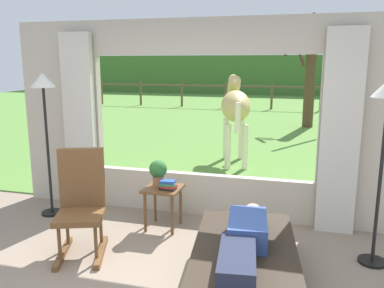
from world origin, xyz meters
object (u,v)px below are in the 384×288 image
at_px(reclining_person, 244,239).
at_px(book_stack, 168,185).
at_px(horse, 235,106).
at_px(pasture_tree, 309,78).
at_px(recliner_sofa, 244,268).
at_px(side_table, 163,195).
at_px(potted_plant, 158,171).
at_px(rocking_chair, 81,203).
at_px(floor_lamp_left, 44,102).

distance_m(reclining_person, book_stack, 1.55).
relative_size(book_stack, horse, 0.11).
bearing_deg(pasture_tree, recliner_sofa, -93.48).
bearing_deg(side_table, potted_plant, 143.13).
bearing_deg(rocking_chair, floor_lamp_left, 118.62).
bearing_deg(book_stack, reclining_person, -46.15).
xyz_separation_m(reclining_person, rocking_chair, (-1.78, 0.36, 0.02)).
bearing_deg(floor_lamp_left, recliner_sofa, -22.91).
relative_size(floor_lamp_left, pasture_tree, 0.56).
bearing_deg(pasture_tree, floor_lamp_left, -111.74).
height_order(rocking_chair, pasture_tree, pasture_tree).
bearing_deg(side_table, pasture_tree, 78.35).
relative_size(horse, pasture_tree, 0.54).
distance_m(side_table, floor_lamp_left, 1.94).
bearing_deg(potted_plant, book_stack, -35.95).
xyz_separation_m(book_stack, floor_lamp_left, (-1.69, 0.10, 0.94)).
xyz_separation_m(rocking_chair, book_stack, (0.71, 0.76, 0.03)).
height_order(reclining_person, book_stack, reclining_person).
distance_m(recliner_sofa, horse, 4.70).
relative_size(recliner_sofa, potted_plant, 5.62).
bearing_deg(side_table, rocking_chair, -127.49).
relative_size(book_stack, floor_lamp_left, 0.11).
height_order(reclining_person, horse, horse).
relative_size(reclining_person, floor_lamp_left, 0.77).
xyz_separation_m(reclining_person, side_table, (-1.16, 1.18, -0.10)).
bearing_deg(pasture_tree, reclining_person, -93.46).
xyz_separation_m(reclining_person, pasture_tree, (0.58, 9.60, 1.02)).
relative_size(recliner_sofa, floor_lamp_left, 0.96).
relative_size(reclining_person, book_stack, 7.11).
bearing_deg(recliner_sofa, pasture_tree, 79.43).
bearing_deg(book_stack, horse, 86.20).
bearing_deg(reclining_person, potted_plant, 127.95).
bearing_deg(side_table, book_stack, -35.08).
bearing_deg(recliner_sofa, reclining_person, -97.10).
distance_m(recliner_sofa, rocking_chair, 1.84).
bearing_deg(side_table, reclining_person, -45.45).
xyz_separation_m(side_table, potted_plant, (-0.08, 0.06, 0.28)).
relative_size(side_table, pasture_tree, 0.16).
bearing_deg(book_stack, potted_plant, 144.05).
bearing_deg(rocking_chair, book_stack, 26.62).
relative_size(recliner_sofa, horse, 0.99).
bearing_deg(horse, side_table, -108.59).
distance_m(recliner_sofa, side_table, 1.63).
height_order(side_table, horse, horse).
bearing_deg(pasture_tree, book_stack, -101.01).
xyz_separation_m(book_stack, pasture_tree, (1.65, 8.49, 0.96)).
distance_m(reclining_person, rocking_chair, 1.82).
bearing_deg(horse, pasture_tree, 60.94).
height_order(recliner_sofa, pasture_tree, pasture_tree).
distance_m(rocking_chair, potted_plant, 1.05).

